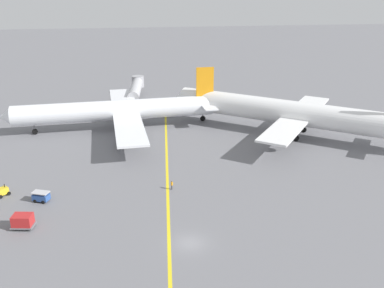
% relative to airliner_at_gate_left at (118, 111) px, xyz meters
% --- Properties ---
extents(ground_plane, '(600.00, 600.00, 0.00)m').
position_rel_airliner_at_gate_left_xyz_m(ground_plane, '(10.15, -51.15, -4.67)').
color(ground_plane, slate).
extents(taxiway_stripe, '(10.55, 119.62, 0.01)m').
position_rel_airliner_at_gate_left_xyz_m(taxiway_stripe, '(8.07, -41.15, -4.67)').
color(taxiway_stripe, yellow).
rests_on(taxiway_stripe, ground).
extents(airliner_at_gate_left, '(53.60, 47.63, 14.40)m').
position_rel_airliner_at_gate_left_xyz_m(airliner_at_gate_left, '(0.00, 0.00, 0.00)').
color(airliner_at_gate_left, white).
rests_on(airliner_at_gate_left, ground).
extents(airliner_being_pushed, '(51.29, 41.43, 15.49)m').
position_rel_airliner_at_gate_left_xyz_m(airliner_being_pushed, '(39.35, -10.02, 0.71)').
color(airliner_being_pushed, white).
rests_on(airliner_being_pushed, ground).
extents(pushback_tug, '(8.18, 6.01, 2.78)m').
position_rel_airliner_at_gate_left_xyz_m(pushback_tug, '(11.22, 10.58, -3.50)').
color(pushback_tug, '#2D4C8C').
rests_on(pushback_tug, ground).
extents(gse_baggage_cart_trailing, '(3.12, 2.48, 1.71)m').
position_rel_airliner_at_gate_left_xyz_m(gse_baggage_cart_trailing, '(-12.40, -35.59, -3.81)').
color(gse_baggage_cart_trailing, '#2D5199').
rests_on(gse_baggage_cart_trailing, ground).
extents(gse_gpu_cart_small, '(2.62, 2.62, 1.90)m').
position_rel_airliner_at_gate_left_xyz_m(gse_gpu_cart_small, '(-19.28, -32.50, -3.88)').
color(gse_gpu_cart_small, gold).
rests_on(gse_gpu_cart_small, ground).
extents(gse_container_dolly_flat, '(3.53, 2.71, 2.15)m').
position_rel_airliner_at_gate_left_xyz_m(gse_container_dolly_flat, '(-13.56, -43.60, -3.50)').
color(gse_container_dolly_flat, slate).
rests_on(gse_container_dolly_flat, ground).
extents(ground_crew_ramp_agent_by_cones, '(0.36, 0.36, 1.62)m').
position_rel_airliner_at_gate_left_xyz_m(ground_crew_ramp_agent_by_cones, '(9.39, -34.50, -3.84)').
color(ground_crew_ramp_agent_by_cones, '#4C4C51').
rests_on(ground_crew_ramp_agent_by_cones, ground).
extents(jet_bridge, '(5.44, 22.23, 5.99)m').
position_rel_airliner_at_gate_left_xyz_m(jet_bridge, '(5.03, 25.80, -0.46)').
color(jet_bridge, '#B7B7BC').
rests_on(jet_bridge, ground).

